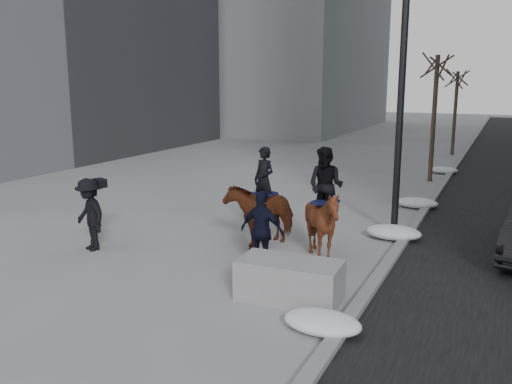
% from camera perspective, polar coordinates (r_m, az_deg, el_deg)
% --- Properties ---
extents(ground, '(120.00, 120.00, 0.00)m').
position_cam_1_polar(ground, '(11.89, -2.49, -8.17)').
color(ground, gray).
rests_on(ground, ground).
extents(curb, '(0.25, 90.00, 0.12)m').
position_cam_1_polar(curb, '(20.40, 18.45, -0.13)').
color(curb, gray).
rests_on(curb, ground).
extents(planter, '(1.94, 1.03, 0.76)m').
position_cam_1_polar(planter, '(10.24, 3.56, -9.25)').
color(planter, gray).
rests_on(planter, ground).
extents(tree_near, '(1.20, 1.20, 5.55)m').
position_cam_1_polar(tree_near, '(22.83, 18.24, 7.98)').
color(tree_near, '#34281E').
rests_on(tree_near, ground).
extents(tree_far, '(1.20, 1.20, 4.98)m').
position_cam_1_polar(tree_far, '(31.52, 20.24, 8.21)').
color(tree_far, '#382E21').
rests_on(tree_far, ground).
extents(mounted_left, '(1.46, 2.06, 2.42)m').
position_cam_1_polar(mounted_left, '(13.51, 0.60, -1.71)').
color(mounted_left, '#501D10').
rests_on(mounted_left, ground).
extents(mounted_right, '(1.53, 1.68, 2.58)m').
position_cam_1_polar(mounted_right, '(12.33, 7.11, -2.48)').
color(mounted_right, '#48220E').
rests_on(mounted_right, ground).
extents(feeder, '(1.06, 0.90, 1.75)m').
position_cam_1_polar(feeder, '(11.57, 0.66, -4.15)').
color(feeder, black).
rests_on(feeder, ground).
extents(camera_crew, '(1.30, 1.05, 1.75)m').
position_cam_1_polar(camera_crew, '(13.58, -17.10, -2.25)').
color(camera_crew, black).
rests_on(camera_crew, ground).
extents(lamppost, '(0.25, 1.11, 9.09)m').
position_cam_1_polar(lamppost, '(14.47, 15.27, 15.10)').
color(lamppost, black).
rests_on(lamppost, ground).
extents(snow_piles, '(1.42, 17.60, 0.36)m').
position_cam_1_polar(snow_piles, '(16.00, 15.40, -2.71)').
color(snow_piles, white).
rests_on(snow_piles, ground).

